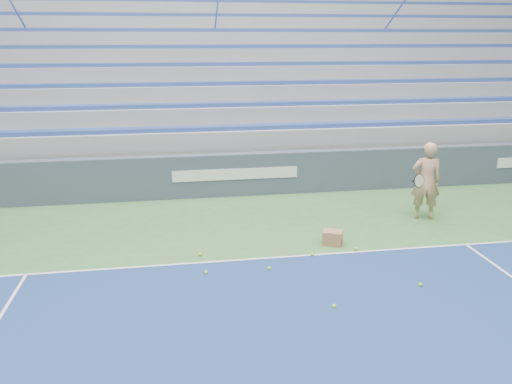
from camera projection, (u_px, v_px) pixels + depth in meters
sponsor_barrier at (235, 174)px, 12.84m from camera, size 30.00×0.32×1.10m
bleachers at (215, 84)px, 17.69m from camera, size 31.00×9.15×7.30m
tennis_player at (426, 181)px, 11.07m from camera, size 0.97×0.91×1.76m
ball_box at (332, 238)px, 9.85m from camera, size 0.46×0.42×0.28m
tennis_ball_0 at (206, 272)px, 8.64m from camera, size 0.07×0.07×0.07m
tennis_ball_1 at (269, 268)px, 8.78m from camera, size 0.07×0.07×0.07m
tennis_ball_2 at (356, 249)px, 9.59m from camera, size 0.07×0.07×0.07m
tennis_ball_3 at (312, 254)px, 9.35m from camera, size 0.07×0.07×0.07m
tennis_ball_4 at (420, 285)px, 8.20m from camera, size 0.07×0.07×0.07m
tennis_ball_5 at (334, 306)px, 7.55m from camera, size 0.07×0.07×0.07m
tennis_ball_6 at (200, 254)px, 9.36m from camera, size 0.07×0.07×0.07m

